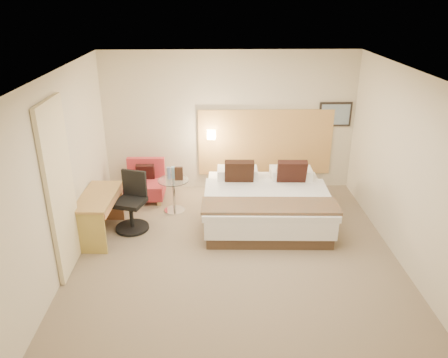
{
  "coord_description": "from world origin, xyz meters",
  "views": [
    {
      "loc": [
        -0.3,
        -5.6,
        3.65
      ],
      "look_at": [
        -0.15,
        0.52,
        1.02
      ],
      "focal_mm": 35.0,
      "sensor_mm": 36.0,
      "label": 1
    }
  ],
  "objects_px": {
    "side_table": "(174,194)",
    "desk": "(100,204)",
    "lounge_chair": "(145,184)",
    "desk_chair": "(132,206)",
    "bed": "(266,202)"
  },
  "relations": [
    {
      "from": "side_table",
      "to": "desk",
      "type": "distance_m",
      "value": 1.39
    },
    {
      "from": "lounge_chair",
      "to": "side_table",
      "type": "xyz_separation_m",
      "value": [
        0.59,
        -0.54,
        0.04
      ]
    },
    {
      "from": "side_table",
      "to": "desk_chair",
      "type": "bearing_deg",
      "value": -136.51
    },
    {
      "from": "side_table",
      "to": "bed",
      "type": "bearing_deg",
      "value": -12.96
    },
    {
      "from": "lounge_chair",
      "to": "side_table",
      "type": "height_order",
      "value": "lounge_chair"
    },
    {
      "from": "desk",
      "to": "desk_chair",
      "type": "relative_size",
      "value": 1.21
    },
    {
      "from": "desk_chair",
      "to": "side_table",
      "type": "bearing_deg",
      "value": 43.49
    },
    {
      "from": "side_table",
      "to": "desk",
      "type": "bearing_deg",
      "value": -142.51
    },
    {
      "from": "bed",
      "to": "lounge_chair",
      "type": "distance_m",
      "value": 2.37
    },
    {
      "from": "side_table",
      "to": "desk_chair",
      "type": "xyz_separation_m",
      "value": [
        -0.64,
        -0.6,
        0.06
      ]
    },
    {
      "from": "bed",
      "to": "desk_chair",
      "type": "distance_m",
      "value": 2.25
    },
    {
      "from": "bed",
      "to": "desk",
      "type": "distance_m",
      "value": 2.74
    },
    {
      "from": "bed",
      "to": "desk",
      "type": "bearing_deg",
      "value": -170.13
    },
    {
      "from": "lounge_chair",
      "to": "desk",
      "type": "relative_size",
      "value": 0.64
    },
    {
      "from": "bed",
      "to": "lounge_chair",
      "type": "xyz_separation_m",
      "value": [
        -2.19,
        0.91,
        -0.03
      ]
    }
  ]
}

